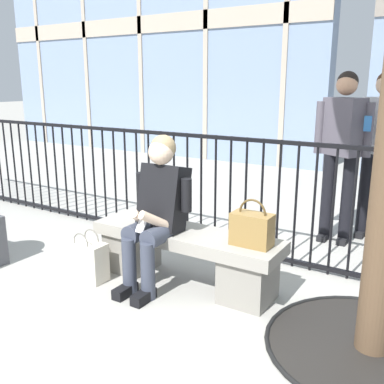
% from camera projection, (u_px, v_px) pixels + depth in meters
% --- Properties ---
extents(ground_plane, '(60.00, 60.00, 0.00)m').
position_uv_depth(ground_plane, '(186.00, 282.00, 3.60)').
color(ground_plane, '#9E9B93').
extents(stone_bench, '(1.60, 0.44, 0.45)m').
position_uv_depth(stone_bench, '(185.00, 252.00, 3.53)').
color(stone_bench, gray).
rests_on(stone_bench, ground).
extents(seated_person_with_phone, '(0.52, 0.66, 1.21)m').
position_uv_depth(seated_person_with_phone, '(157.00, 207.00, 3.43)').
color(seated_person_with_phone, '#383D4C').
rests_on(seated_person_with_phone, ground).
extents(handbag_on_bench, '(0.30, 0.16, 0.35)m').
position_uv_depth(handbag_on_bench, '(252.00, 229.00, 3.15)').
color(handbag_on_bench, olive).
rests_on(handbag_on_bench, stone_bench).
extents(shopping_bag, '(0.34, 0.17, 0.42)m').
position_uv_depth(shopping_bag, '(87.00, 260.00, 3.62)').
color(shopping_bag, beige).
rests_on(shopping_bag, ground).
extents(bystander_at_railing, '(0.55, 0.38, 1.71)m').
position_uv_depth(bystander_at_railing, '(342.00, 145.00, 4.32)').
color(bystander_at_railing, black).
rests_on(bystander_at_railing, ground).
extents(bystander_further_back, '(0.55, 0.41, 1.71)m').
position_uv_depth(bystander_further_back, '(380.00, 143.00, 4.42)').
color(bystander_further_back, black).
rests_on(bystander_further_back, ground).
extents(plaza_railing, '(9.57, 0.04, 1.13)m').
position_uv_depth(plaza_railing, '(230.00, 195.00, 4.10)').
color(plaza_railing, black).
rests_on(plaza_railing, ground).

